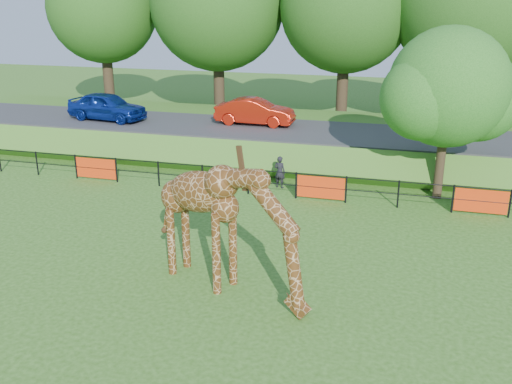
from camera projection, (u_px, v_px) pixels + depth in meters
The scene contains 10 objects.
ground at pixel (171, 283), 16.27m from camera, with size 90.00×90.00×0.00m, color #305A16.
giraffe at pixel (229, 228), 15.32m from camera, with size 5.23×0.96×3.74m, color #532E11, non-canonical shape.
perimeter_fence at pixel (248, 181), 23.38m from camera, with size 28.07×0.10×1.10m, color black, non-canonical shape.
embankment at pixel (287, 137), 30.18m from camera, with size 40.00×9.00×1.30m, color #305A16.
road at pixel (281, 130), 28.58m from camera, with size 40.00×5.00×0.12m, color #323235.
car_blue at pixel (107, 106), 30.39m from camera, with size 1.74×4.32×1.47m, color #13319B.
car_red at pixel (255, 112), 29.35m from camera, with size 1.42×4.06×1.34m, color red.
visitor at pixel (280, 172), 24.11m from camera, with size 0.51×0.33×1.39m, color black.
tree_east at pixel (451, 92), 21.74m from camera, with size 5.40×4.71×6.76m.
bg_tree_line at pixel (344, 5), 33.48m from camera, with size 37.30×8.80×11.82m.
Camera 1 is at (6.17, -13.35, 7.82)m, focal length 40.00 mm.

